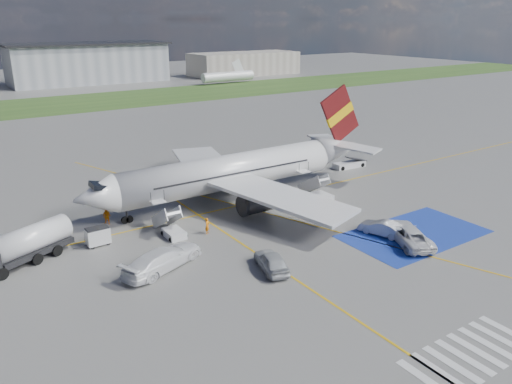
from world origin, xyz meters
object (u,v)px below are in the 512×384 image
(car_silver_a, at_px, (272,261))
(fuel_tanker, at_px, (21,250))
(belt_loader, at_px, (349,165))
(car_silver_b, at_px, (382,228))
(van_white_b, at_px, (163,255))
(van_white_a, at_px, (408,231))
(gpu_cart, at_px, (98,237))
(airliner, at_px, (240,170))

(car_silver_a, bearing_deg, fuel_tanker, -21.32)
(belt_loader, bearing_deg, car_silver_b, -122.46)
(car_silver_a, relative_size, van_white_b, 0.79)
(fuel_tanker, bearing_deg, belt_loader, -15.81)
(fuel_tanker, distance_m, car_silver_b, 32.30)
(car_silver_b, height_order, van_white_a, van_white_a)
(car_silver_a, height_order, van_white_b, van_white_b)
(fuel_tanker, relative_size, van_white_a, 1.65)
(fuel_tanker, bearing_deg, gpu_cart, -21.58)
(belt_loader, relative_size, car_silver_a, 1.10)
(airliner, xyz_separation_m, car_silver_b, (5.71, -16.35, -2.67))
(airliner, distance_m, car_silver_b, 17.53)
(gpu_cart, bearing_deg, van_white_b, -69.00)
(gpu_cart, bearing_deg, van_white_a, -33.84)
(airliner, height_order, car_silver_b, airliner)
(fuel_tanker, relative_size, belt_loader, 1.78)
(fuel_tanker, bearing_deg, airliner, -14.76)
(airliner, xyz_separation_m, gpu_cart, (-17.52, -3.47, -2.62))
(airliner, relative_size, van_white_a, 6.61)
(airliner, bearing_deg, van_white_a, -70.75)
(belt_loader, relative_size, van_white_a, 0.93)
(car_silver_a, bearing_deg, van_white_a, -174.97)
(fuel_tanker, height_order, van_white_b, fuel_tanker)
(airliner, xyz_separation_m, fuel_tanker, (-23.99, -3.68, -2.10))
(van_white_a, bearing_deg, car_silver_a, 15.93)
(fuel_tanker, height_order, belt_loader, fuel_tanker)
(gpu_cart, distance_m, van_white_b, 8.15)
(fuel_tanker, relative_size, car_silver_b, 2.10)
(van_white_b, bearing_deg, airliner, -74.52)
(car_silver_b, bearing_deg, van_white_a, 90.90)
(belt_loader, distance_m, car_silver_a, 32.28)
(car_silver_a, bearing_deg, belt_loader, -129.85)
(belt_loader, relative_size, van_white_b, 0.87)
(fuel_tanker, distance_m, belt_loader, 43.76)
(car_silver_a, height_order, car_silver_b, car_silver_a)
(belt_loader, bearing_deg, gpu_cart, -167.37)
(fuel_tanker, xyz_separation_m, car_silver_b, (29.70, -12.67, -0.57))
(belt_loader, bearing_deg, van_white_b, -154.78)
(belt_loader, bearing_deg, fuel_tanker, -168.37)
(car_silver_a, height_order, van_white_a, van_white_a)
(belt_loader, xyz_separation_m, van_white_a, (-12.82, -20.91, 0.66))
(belt_loader, distance_m, van_white_b, 36.26)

